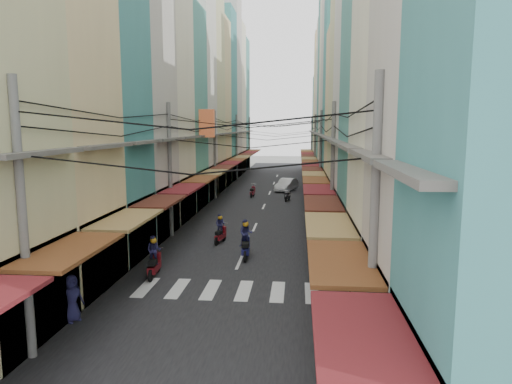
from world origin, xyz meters
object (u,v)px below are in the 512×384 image
Objects in this scene: bicycle at (342,242)px; market_umbrella at (396,248)px; white_car at (286,191)px; traffic_sign at (358,222)px.

market_umbrella is at bearing 175.34° from bicycle.
white_car is 2.60× the size of bicycle.
bicycle is 10.08m from market_umbrella.
white_car reaches higher than bicycle.
bicycle is 0.66× the size of traffic_sign.
market_umbrella is (1.05, -9.76, 2.31)m from bicycle.
white_car is 31.22m from market_umbrella.
bicycle is 3.94m from traffic_sign.
traffic_sign reaches higher than white_car.
white_car is at bearing 99.04° from market_umbrella.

